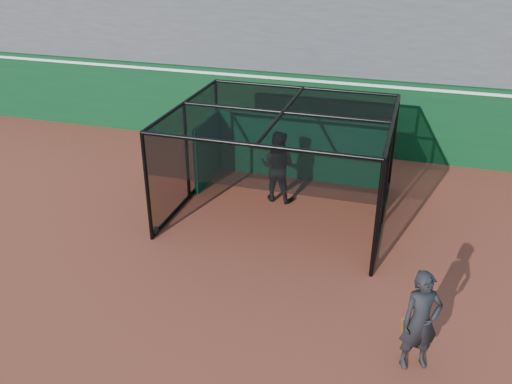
# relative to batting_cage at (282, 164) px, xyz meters

# --- Properties ---
(ground) EXTENTS (120.00, 120.00, 0.00)m
(ground) POSITION_rel_batting_cage_xyz_m (-0.60, -3.83, -1.35)
(ground) COLOR brown
(ground) RESTS_ON ground
(outfield_wall) EXTENTS (50.00, 0.50, 2.50)m
(outfield_wall) POSITION_rel_batting_cage_xyz_m (-0.60, 4.67, -0.07)
(outfield_wall) COLOR #093518
(outfield_wall) RESTS_ON ground
(batting_cage) EXTENTS (5.30, 4.64, 2.71)m
(batting_cage) POSITION_rel_batting_cage_xyz_m (0.00, 0.00, 0.00)
(batting_cage) COLOR black
(batting_cage) RESTS_ON ground
(batter) EXTENTS (1.01, 0.81, 1.97)m
(batter) POSITION_rel_batting_cage_xyz_m (-0.28, 0.63, -0.37)
(batter) COLOR black
(batter) RESTS_ON ground
(on_deck_player) EXTENTS (0.81, 0.70, 1.86)m
(on_deck_player) POSITION_rel_batting_cage_xyz_m (3.59, -4.72, -0.42)
(on_deck_player) COLOR black
(on_deck_player) RESTS_ON ground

